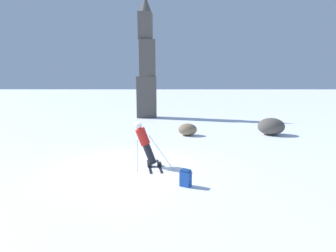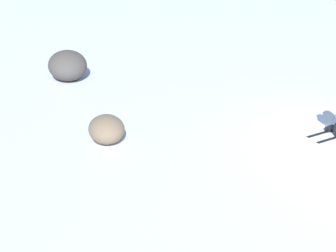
% 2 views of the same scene
% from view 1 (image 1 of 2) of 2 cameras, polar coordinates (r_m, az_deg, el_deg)
% --- Properties ---
extents(ground_plane, '(300.00, 300.00, 0.00)m').
position_cam_1_polar(ground_plane, '(9.70, -7.96, -8.68)').
color(ground_plane, white).
extents(skier, '(1.45, 1.67, 1.69)m').
position_cam_1_polar(skier, '(9.38, -5.06, -3.47)').
color(skier, black).
rests_on(skier, ground).
extents(rock_pillar, '(1.67, 1.47, 10.35)m').
position_cam_1_polar(rock_pillar, '(23.60, -4.70, 12.40)').
color(rock_pillar, '#4C4742').
rests_on(rock_pillar, ground).
extents(spare_backpack, '(0.37, 0.34, 0.50)m').
position_cam_1_polar(spare_backpack, '(7.78, 3.86, -11.25)').
color(spare_backpack, '#194293').
rests_on(spare_backpack, ground).
extents(exposed_boulder_0, '(1.08, 0.92, 0.70)m').
position_cam_1_polar(exposed_boulder_0, '(15.24, 4.28, -0.77)').
color(exposed_boulder_0, '#7A664C').
rests_on(exposed_boulder_0, ground).
extents(exposed_boulder_1, '(1.54, 1.31, 1.00)m').
position_cam_1_polar(exposed_boulder_1, '(16.53, 21.52, -0.09)').
color(exposed_boulder_1, '#4C4742').
rests_on(exposed_boulder_1, ground).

